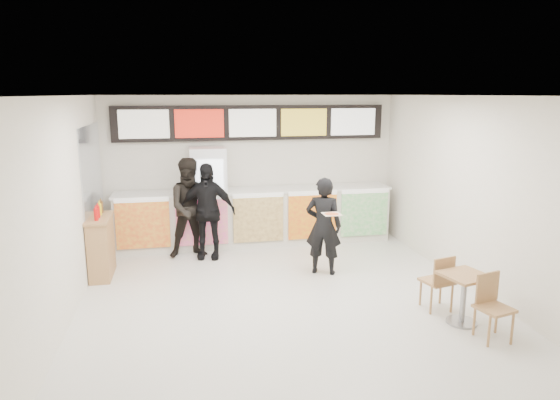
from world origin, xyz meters
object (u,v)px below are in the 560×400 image
object	(u,v)px
customer_left	(192,208)
condiment_ledge	(101,246)
service_counter	(256,217)
customer_main	(323,226)
customer_mid	(207,211)
drinks_fridge	(209,198)
cafe_table	(464,289)

from	to	relation	value
customer_left	condiment_ledge	xyz separation A→B (m)	(-1.54, -0.79, -0.41)
condiment_ledge	service_counter	bearing A→B (deg)	25.22
service_counter	customer_main	bearing A→B (deg)	-65.56
customer_left	customer_mid	size ratio (longest dim) A/B	1.04
drinks_fridge	condiment_ledge	size ratio (longest dim) A/B	1.63
drinks_fridge	customer_left	xyz separation A→B (m)	(-0.35, -0.56, -0.06)
customer_left	condiment_ledge	world-z (taller)	customer_left
drinks_fridge	condiment_ledge	bearing A→B (deg)	-144.50
customer_left	drinks_fridge	bearing A→B (deg)	50.81
customer_main	customer_mid	xyz separation A→B (m)	(-1.89, 1.22, 0.06)
drinks_fridge	customer_main	xyz separation A→B (m)	(1.81, -1.94, -0.17)
customer_main	condiment_ledge	bearing A→B (deg)	14.93
service_counter	customer_main	distance (m)	2.12
customer_mid	condiment_ledge	size ratio (longest dim) A/B	1.47
service_counter	condiment_ledge	distance (m)	3.12
service_counter	drinks_fridge	bearing A→B (deg)	179.01
drinks_fridge	customer_left	distance (m)	0.66
customer_main	customer_left	bearing A→B (deg)	-8.56
customer_mid	customer_left	bearing A→B (deg)	162.46
service_counter	cafe_table	bearing A→B (deg)	-62.36
drinks_fridge	customer_main	bearing A→B (deg)	-46.96
customer_left	customer_main	bearing A→B (deg)	-39.93
service_counter	condiment_ledge	bearing A→B (deg)	-154.78
service_counter	cafe_table	world-z (taller)	service_counter
customer_main	condiment_ledge	xyz separation A→B (m)	(-3.69, 0.59, -0.31)
customer_mid	cafe_table	distance (m)	4.71
service_counter	customer_left	distance (m)	1.44
customer_main	cafe_table	xyz separation A→B (m)	(1.30, -2.23, -0.35)
drinks_fridge	cafe_table	world-z (taller)	drinks_fridge
cafe_table	customer_left	bearing A→B (deg)	120.19
service_counter	customer_left	xyz separation A→B (m)	(-1.28, -0.54, 0.36)
customer_left	condiment_ledge	bearing A→B (deg)	-160.28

